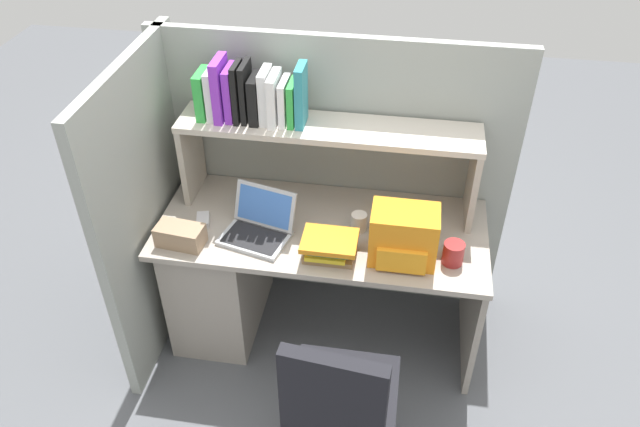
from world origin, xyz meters
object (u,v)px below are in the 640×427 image
(snack_canister, at_px, (453,253))
(office_chair, at_px, (340,416))
(tissue_box, at_px, (180,235))
(backpack, at_px, (404,236))
(laptop, at_px, (259,226))
(computer_mouse, at_px, (203,220))
(paper_cup, at_px, (359,222))

(snack_canister, distance_m, office_chair, 0.87)
(tissue_box, bearing_deg, backpack, 9.81)
(laptop, height_order, backpack, backpack)
(computer_mouse, xyz_separation_m, paper_cup, (0.76, 0.07, 0.03))
(office_chair, bearing_deg, tissue_box, -28.78)
(paper_cup, bearing_deg, office_chair, -88.05)
(paper_cup, relative_size, snack_canister, 0.84)
(tissue_box, bearing_deg, office_chair, -28.64)
(laptop, bearing_deg, snack_canister, -3.27)
(laptop, distance_m, backpack, 0.69)
(backpack, height_order, computer_mouse, backpack)
(computer_mouse, distance_m, snack_canister, 1.21)
(backpack, bearing_deg, tissue_box, -176.33)
(laptop, distance_m, snack_canister, 0.91)
(computer_mouse, relative_size, office_chair, 0.11)
(snack_canister, height_order, office_chair, office_chair)
(computer_mouse, relative_size, paper_cup, 1.14)
(tissue_box, xyz_separation_m, snack_canister, (1.26, 0.07, 0.00))
(tissue_box, height_order, snack_canister, snack_canister)
(computer_mouse, height_order, paper_cup, paper_cup)
(paper_cup, height_order, snack_canister, snack_canister)
(laptop, xyz_separation_m, backpack, (0.68, -0.06, 0.07))
(laptop, height_order, paper_cup, laptop)
(paper_cup, bearing_deg, tissue_box, -163.74)
(backpack, relative_size, tissue_box, 1.36)
(backpack, relative_size, paper_cup, 3.28)
(office_chair, bearing_deg, computer_mouse, -37.69)
(office_chair, bearing_deg, backpack, -100.19)
(laptop, relative_size, paper_cup, 4.00)
(laptop, relative_size, backpack, 1.22)
(laptop, distance_m, tissue_box, 0.37)
(laptop, relative_size, office_chair, 0.39)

